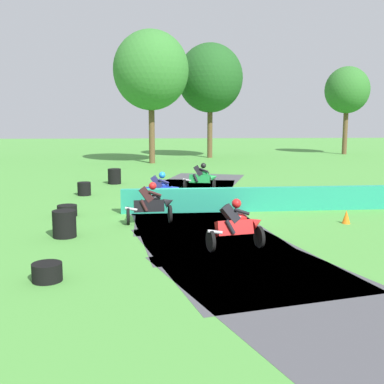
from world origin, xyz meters
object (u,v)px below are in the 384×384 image
object	(u,v)px
tire_stack_mid_a	(84,189)
traffic_cone	(346,217)
tire_stack_mid_b	(67,211)
tire_stack_far	(64,224)
motorcycle_chase_blue	(161,190)
motorcycle_trailing_black	(151,204)
motorcycle_fourth_red	(237,225)
motorcycle_lead_green	(201,178)
tire_stack_extra_a	(47,272)
tire_stack_near	(114,176)

from	to	relation	value
tire_stack_mid_a	traffic_cone	xyz separation A→B (m)	(9.69, -6.35, -0.08)
tire_stack_mid_b	traffic_cone	world-z (taller)	traffic_cone
tire_stack_far	traffic_cone	size ratio (longest dim) A/B	1.82
motorcycle_chase_blue	motorcycle_trailing_black	world-z (taller)	motorcycle_trailing_black
motorcycle_fourth_red	traffic_cone	size ratio (longest dim) A/B	3.81
motorcycle_lead_green	tire_stack_extra_a	bearing A→B (deg)	-109.17
motorcycle_fourth_red	motorcycle_chase_blue	bearing A→B (deg)	108.59
tire_stack_mid_a	tire_stack_mid_b	xyz separation A→B (m)	(0.13, -4.60, -0.10)
motorcycle_lead_green	tire_stack_extra_a	size ratio (longest dim) A/B	2.62
motorcycle_chase_blue	tire_stack_near	size ratio (longest dim) A/B	2.11
tire_stack_near	tire_stack_mid_a	bearing A→B (deg)	-105.04
motorcycle_fourth_red	traffic_cone	xyz separation A→B (m)	(4.12, 2.79, -0.41)
motorcycle_lead_green	motorcycle_chase_blue	xyz separation A→B (m)	(-1.93, -3.87, 0.02)
tire_stack_mid_a	traffic_cone	bearing A→B (deg)	-33.24
traffic_cone	tire_stack_far	bearing A→B (deg)	-171.82
tire_stack_near	traffic_cone	xyz separation A→B (m)	(8.70, -10.05, -0.18)
motorcycle_lead_green	tire_stack_near	distance (m)	5.20
tire_stack_extra_a	motorcycle_fourth_red	bearing A→B (deg)	28.01
traffic_cone	tire_stack_near	bearing A→B (deg)	130.87
motorcycle_lead_green	tire_stack_near	world-z (taller)	motorcycle_lead_green
motorcycle_trailing_black	tire_stack_far	xyz separation A→B (m)	(-2.52, -1.73, -0.26)
motorcycle_fourth_red	tire_stack_extra_a	size ratio (longest dim) A/B	2.55
tire_stack_mid_b	tire_stack_extra_a	bearing A→B (deg)	-82.42
motorcycle_trailing_black	tire_stack_extra_a	size ratio (longest dim) A/B	2.55
tire_stack_mid_a	tire_stack_mid_b	bearing A→B (deg)	-88.36
motorcycle_chase_blue	tire_stack_mid_a	distance (m)	4.55
motorcycle_chase_blue	tire_stack_near	world-z (taller)	motorcycle_chase_blue
motorcycle_chase_blue	traffic_cone	bearing A→B (deg)	-28.93
tire_stack_near	tire_stack_mid_b	distance (m)	8.34
motorcycle_lead_green	tire_stack_mid_b	size ratio (longest dim) A/B	2.45
motorcycle_lead_green	traffic_cone	size ratio (longest dim) A/B	3.91
motorcycle_chase_blue	traffic_cone	xyz separation A→B (m)	(6.22, -3.43, -0.44)
motorcycle_lead_green	tire_stack_mid_b	bearing A→B (deg)	-133.49
motorcycle_fourth_red	tire_stack_mid_a	bearing A→B (deg)	121.35
motorcycle_trailing_black	tire_stack_mid_b	distance (m)	3.35
tire_stack_extra_a	motorcycle_trailing_black	bearing A→B (deg)	69.30
motorcycle_chase_blue	tire_stack_near	xyz separation A→B (m)	(-2.48, 6.61, -0.26)
motorcycle_chase_blue	tire_stack_far	world-z (taller)	motorcycle_chase_blue
motorcycle_chase_blue	tire_stack_mid_b	bearing A→B (deg)	-153.30
motorcycle_lead_green	tire_stack_far	distance (m)	9.83
tire_stack_mid_a	tire_stack_mid_b	world-z (taller)	tire_stack_mid_a
traffic_cone	tire_stack_mid_a	bearing A→B (deg)	146.76
tire_stack_near	tire_stack_far	bearing A→B (deg)	-91.71
motorcycle_trailing_black	motorcycle_chase_blue	bearing A→B (deg)	84.38
motorcycle_trailing_black	tire_stack_far	world-z (taller)	motorcycle_trailing_black
tire_stack_extra_a	motorcycle_lead_green	bearing A→B (deg)	70.83
tire_stack_mid_a	tire_stack_far	distance (m)	7.68
tire_stack_near	tire_stack_mid_b	xyz separation A→B (m)	(-0.86, -8.30, -0.20)
motorcycle_lead_green	tire_stack_far	world-z (taller)	motorcycle_lead_green
tire_stack_extra_a	traffic_cone	xyz separation A→B (m)	(8.63, 5.19, 0.02)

